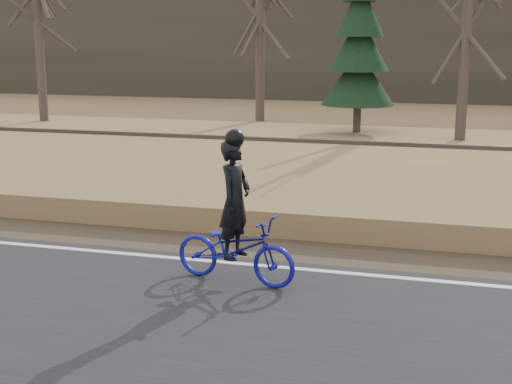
# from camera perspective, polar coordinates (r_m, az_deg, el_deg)

# --- Properties ---
(ground) EXTENTS (120.00, 120.00, 0.00)m
(ground) POSITION_cam_1_polar(r_m,az_deg,el_deg) (10.02, 16.46, -7.77)
(ground) COLOR olive
(ground) RESTS_ON ground
(road) EXTENTS (120.00, 6.00, 0.06)m
(road) POSITION_cam_1_polar(r_m,az_deg,el_deg) (7.70, 16.62, -13.82)
(road) COLOR black
(road) RESTS_ON ground
(edge_line) EXTENTS (120.00, 0.12, 0.01)m
(edge_line) POSITION_cam_1_polar(r_m,az_deg,el_deg) (10.19, 16.47, -7.04)
(edge_line) COLOR silver
(edge_line) RESTS_ON road
(shoulder) EXTENTS (120.00, 1.60, 0.04)m
(shoulder) POSITION_cam_1_polar(r_m,az_deg,el_deg) (11.15, 16.41, -5.60)
(shoulder) COLOR #473A2B
(shoulder) RESTS_ON ground
(embankment) EXTENTS (120.00, 5.00, 0.44)m
(embankment) POSITION_cam_1_polar(r_m,az_deg,el_deg) (14.00, 16.38, -1.13)
(embankment) COLOR olive
(embankment) RESTS_ON ground
(ballast) EXTENTS (120.00, 3.00, 0.45)m
(ballast) POSITION_cam_1_polar(r_m,az_deg,el_deg) (17.72, 16.30, 1.65)
(ballast) COLOR slate
(ballast) RESTS_ON ground
(railroad) EXTENTS (120.00, 2.40, 0.29)m
(railroad) POSITION_cam_1_polar(r_m,az_deg,el_deg) (17.67, 16.36, 2.62)
(railroad) COLOR black
(railroad) RESTS_ON ballast
(treeline_backdrop) EXTENTS (120.00, 4.00, 6.00)m
(treeline_backdrop) POSITION_cam_1_polar(r_m,az_deg,el_deg) (39.44, 16.38, 11.33)
(treeline_backdrop) COLOR #383328
(treeline_backdrop) RESTS_ON ground
(cyclist) EXTENTS (1.86, 0.92, 2.11)m
(cyclist) POSITION_cam_1_polar(r_m,az_deg,el_deg) (9.68, -1.68, -3.46)
(cyclist) COLOR navy
(cyclist) RESTS_ON road
(bare_tree_far_left) EXTENTS (0.36, 0.36, 8.29)m
(bare_tree_far_left) POSITION_cam_1_polar(r_m,az_deg,el_deg) (30.19, -17.07, 13.31)
(bare_tree_far_left) COLOR #463C33
(bare_tree_far_left) RESTS_ON ground
(bare_tree_left) EXTENTS (0.36, 0.36, 7.13)m
(bare_tree_left) POSITION_cam_1_polar(r_m,az_deg,el_deg) (28.88, 0.32, 12.75)
(bare_tree_left) COLOR #463C33
(bare_tree_left) RESTS_ON ground
(bare_tree_near_left) EXTENTS (0.36, 0.36, 7.23)m
(bare_tree_near_left) POSITION_cam_1_polar(r_m,az_deg,el_deg) (24.41, 16.49, 12.45)
(bare_tree_near_left) COLOR #463C33
(bare_tree_near_left) RESTS_ON ground
(conifer) EXTENTS (2.60, 2.60, 6.43)m
(conifer) POSITION_cam_1_polar(r_m,az_deg,el_deg) (25.72, 8.25, 11.51)
(conifer) COLOR #463C33
(conifer) RESTS_ON ground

